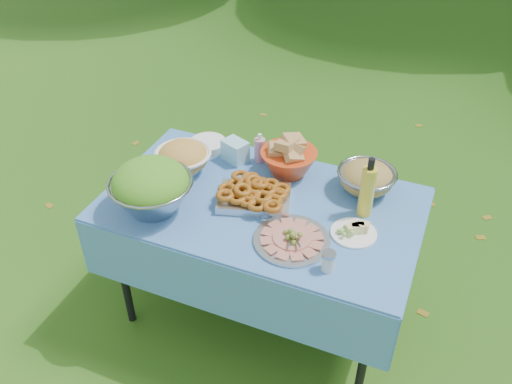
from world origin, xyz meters
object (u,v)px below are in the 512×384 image
salad_bowl (151,187)px  oil_bottle (368,187)px  plate_stack (208,145)px  bread_bowl (289,157)px  pasta_bowl_steel (367,178)px  picnic_table (261,261)px  charcuterie_platter (292,234)px

salad_bowl → oil_bottle: oil_bottle is taller
salad_bowl → plate_stack: (-0.00, 0.56, -0.10)m
bread_bowl → pasta_bowl_steel: size_ratio=1.02×
picnic_table → bread_bowl: bread_bowl is taller
plate_stack → bread_bowl: bread_bowl is taller
pasta_bowl_steel → oil_bottle: oil_bottle is taller
plate_stack → oil_bottle: (0.90, -0.22, 0.13)m
pasta_bowl_steel → salad_bowl: bearing=-149.2°
bread_bowl → charcuterie_platter: size_ratio=0.85×
salad_bowl → pasta_bowl_steel: (0.86, 0.51, -0.05)m
picnic_table → bread_bowl: bearing=83.3°
picnic_table → bread_bowl: (0.03, 0.28, 0.47)m
plate_stack → bread_bowl: bearing=-5.5°
pasta_bowl_steel → charcuterie_platter: 0.52m
picnic_table → plate_stack: 0.68m
bread_bowl → plate_stack: bearing=174.5°
charcuterie_platter → salad_bowl: bearing=-176.9°
picnic_table → salad_bowl: salad_bowl is taller
plate_stack → oil_bottle: 0.93m
plate_stack → charcuterie_platter: (0.66, -0.52, 0.01)m
picnic_table → pasta_bowl_steel: size_ratio=5.28×
oil_bottle → salad_bowl: bearing=-159.5°
plate_stack → pasta_bowl_steel: size_ratio=0.69×
charcuterie_platter → picnic_table: bearing=138.6°
picnic_table → pasta_bowl_steel: 0.68m
plate_stack → bread_bowl: 0.48m
picnic_table → oil_bottle: (0.46, 0.11, 0.53)m
picnic_table → pasta_bowl_steel: pasta_bowl_steel is taller
picnic_table → plate_stack: bearing=143.5°
salad_bowl → bread_bowl: 0.70m
plate_stack → bread_bowl: (0.47, -0.05, 0.07)m
salad_bowl → oil_bottle: size_ratio=1.27×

